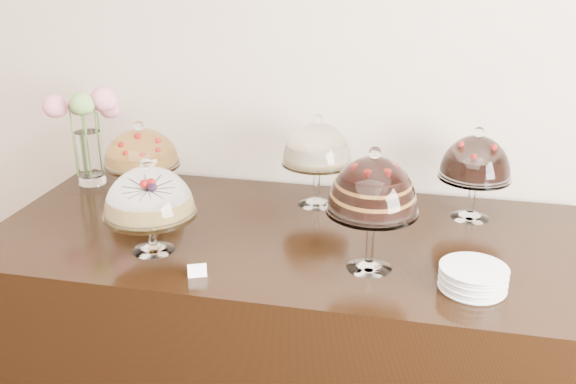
% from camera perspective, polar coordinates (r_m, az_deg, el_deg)
% --- Properties ---
extents(wall_back, '(5.00, 0.04, 3.00)m').
position_cam_1_polar(wall_back, '(2.72, 0.72, 13.04)').
color(wall_back, '#C4B19D').
rests_on(wall_back, ground).
extents(display_counter, '(2.20, 1.00, 0.90)m').
position_cam_1_polar(display_counter, '(2.58, 0.24, -12.71)').
color(display_counter, black).
rests_on(display_counter, ground).
extents(cake_stand_sugar_sponge, '(0.32, 0.32, 0.33)m').
position_cam_1_polar(cake_stand_sugar_sponge, '(2.20, -12.26, -0.38)').
color(cake_stand_sugar_sponge, white).
rests_on(cake_stand_sugar_sponge, display_counter).
extents(cake_stand_choco_layer, '(0.29, 0.29, 0.42)m').
position_cam_1_polar(cake_stand_choco_layer, '(2.02, 7.56, 0.24)').
color(cake_stand_choco_layer, white).
rests_on(cake_stand_choco_layer, display_counter).
extents(cake_stand_cheesecake, '(0.28, 0.28, 0.38)m').
position_cam_1_polar(cake_stand_cheesecake, '(2.53, 2.62, 4.00)').
color(cake_stand_cheesecake, white).
rests_on(cake_stand_cheesecake, display_counter).
extents(cake_stand_dark_choco, '(0.27, 0.27, 0.36)m').
position_cam_1_polar(cake_stand_dark_choco, '(2.50, 16.35, 2.62)').
color(cake_stand_dark_choco, white).
rests_on(cake_stand_dark_choco, display_counter).
extents(cake_stand_fruit_tart, '(0.31, 0.31, 0.33)m').
position_cam_1_polar(cake_stand_fruit_tart, '(2.68, -12.94, 3.59)').
color(cake_stand_fruit_tart, white).
rests_on(cake_stand_fruit_tart, display_counter).
extents(flower_vase, '(0.28, 0.32, 0.43)m').
position_cam_1_polar(flower_vase, '(2.88, -17.40, 5.64)').
color(flower_vase, white).
rests_on(flower_vase, display_counter).
extents(plate_stack, '(0.20, 0.20, 0.07)m').
position_cam_1_polar(plate_stack, '(2.06, 16.12, -7.36)').
color(plate_stack, silver).
rests_on(plate_stack, display_counter).
extents(price_card_left, '(0.06, 0.04, 0.04)m').
position_cam_1_polar(price_card_left, '(2.07, -8.08, -6.94)').
color(price_card_left, white).
rests_on(price_card_left, display_counter).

